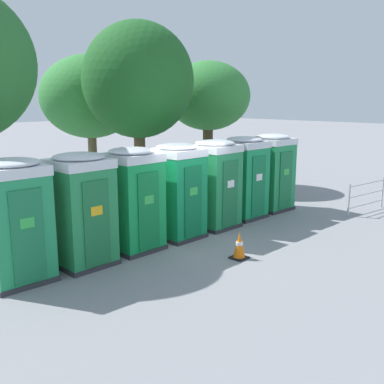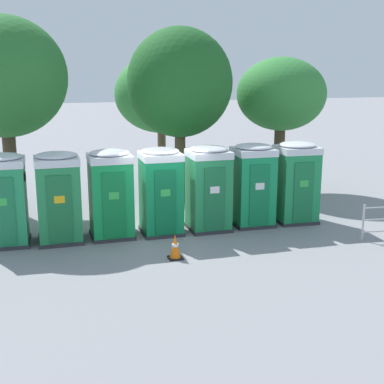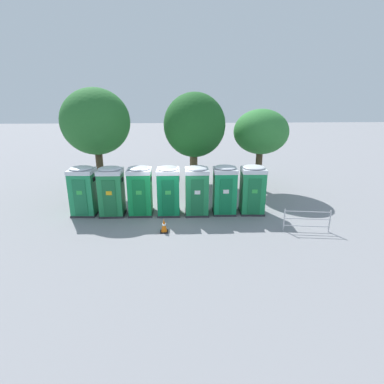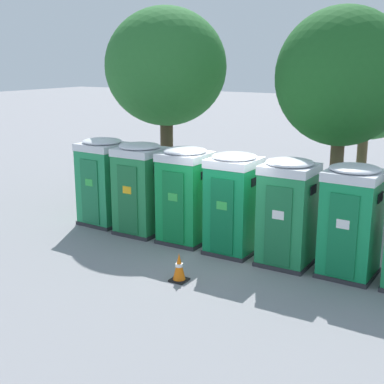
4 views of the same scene
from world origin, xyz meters
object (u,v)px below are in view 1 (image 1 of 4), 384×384
object	(u,v)px
street_tree_2	(208,97)
event_barrier	(366,195)
portapotty_0	(15,220)
portapotty_2	(133,199)
street_tree_3	(138,81)
portapotty_6	(272,172)
street_tree_0	(90,97)
portapotty_4	(215,184)
traffic_cone	(239,246)
portapotty_1	(82,209)
portapotty_5	(244,177)
portapotty_3	(178,191)

from	to	relation	value
street_tree_2	event_barrier	size ratio (longest dim) A/B	2.54
portapotty_0	street_tree_2	distance (m)	11.11
portapotty_2	street_tree_3	world-z (taller)	street_tree_3
portapotty_6	street_tree_3	world-z (taller)	street_tree_3
street_tree_2	street_tree_3	size ratio (longest dim) A/B	0.84
portapotty_6	street_tree_3	size ratio (longest dim) A/B	0.41
portapotty_2	event_barrier	size ratio (longest dim) A/B	1.24
portapotty_0	street_tree_0	xyz separation A→B (m)	(5.90, 6.04, 2.45)
portapotty_4	street_tree_3	xyz separation A→B (m)	(0.09, 3.46, 2.96)
portapotty_6	traffic_cone	bearing A→B (deg)	-154.01
portapotty_1	portapotty_4	world-z (taller)	same
portapotty_1	street_tree_3	xyz separation A→B (m)	(4.44, 3.34, 2.96)
portapotty_1	street_tree_0	world-z (taller)	street_tree_0
portapotty_2	traffic_cone	distance (m)	2.81
portapotty_1	portapotty_5	size ratio (longest dim) A/B	1.00
portapotty_4	portapotty_1	bearing A→B (deg)	178.42
portapotty_4	street_tree_3	bearing A→B (deg)	88.44
portapotty_1	event_barrier	bearing A→B (deg)	-15.62
portapotty_6	street_tree_2	xyz separation A→B (m)	(1.43, 4.15, 2.46)
street_tree_2	traffic_cone	distance (m)	9.36
portapotty_1	traffic_cone	size ratio (longest dim) A/B	3.97
traffic_cone	portapotty_3	bearing A→B (deg)	85.49
portapotty_5	portapotty_6	distance (m)	1.45
portapotty_6	event_barrier	size ratio (longest dim) A/B	1.24
portapotty_4	street_tree_0	xyz separation A→B (m)	(0.11, 6.31, 2.45)
portapotty_3	street_tree_0	world-z (taller)	street_tree_0
event_barrier	street_tree_0	bearing A→B (deg)	118.25
event_barrier	portapotty_1	bearing A→B (deg)	164.38
street_tree_0	portapotty_3	bearing A→B (deg)	-103.98
portapotty_1	traffic_cone	xyz separation A→B (m)	(2.72, -2.31, -0.97)
portapotty_4	portapotty_6	bearing A→B (deg)	0.34
street_tree_0	street_tree_3	bearing A→B (deg)	-90.36
portapotty_0	street_tree_2	size ratio (longest dim) A/B	0.49
street_tree_2	portapotty_6	bearing A→B (deg)	-108.97
portapotty_2	portapotty_5	bearing A→B (deg)	-0.74
portapotty_1	portapotty_4	size ratio (longest dim) A/B	1.00
portapotty_1	street_tree_2	distance (m)	9.88
portapotty_2	street_tree_3	xyz separation A→B (m)	(2.99, 3.34, 2.96)
street_tree_0	street_tree_2	xyz separation A→B (m)	(4.21, -2.15, 0.02)
traffic_cone	street_tree_2	bearing A→B (deg)	46.88
event_barrier	portapotty_2	bearing A→B (deg)	161.63
street_tree_3	event_barrier	distance (m)	8.40
portapotty_6	portapotty_3	bearing A→B (deg)	179.63
traffic_cone	event_barrier	xyz separation A→B (m)	(6.44, -0.25, 0.26)
portapotty_5	street_tree_0	xyz separation A→B (m)	(-1.34, 6.25, 2.45)
street_tree_3	portapotty_1	bearing A→B (deg)	-143.05
portapotty_4	portapotty_5	bearing A→B (deg)	2.51
portapotty_4	traffic_cone	distance (m)	2.89
portapotty_0	portapotty_5	bearing A→B (deg)	-1.65
portapotty_6	street_tree_0	world-z (taller)	street_tree_0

